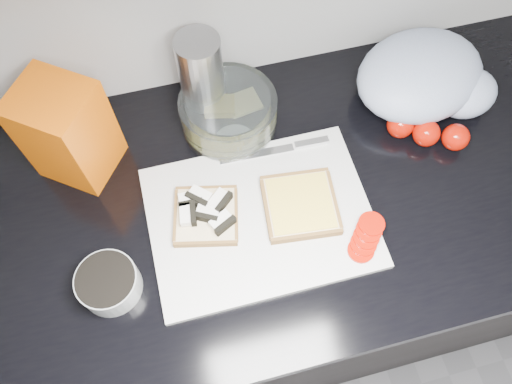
% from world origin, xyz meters
% --- Properties ---
extents(base_cabinet, '(3.50, 0.60, 0.86)m').
position_xyz_m(base_cabinet, '(0.00, 1.20, 0.43)').
color(base_cabinet, black).
rests_on(base_cabinet, ground).
extents(countertop, '(3.50, 0.64, 0.04)m').
position_xyz_m(countertop, '(0.00, 1.20, 0.88)').
color(countertop, black).
rests_on(countertop, base_cabinet).
extents(cutting_board, '(0.40, 0.30, 0.01)m').
position_xyz_m(cutting_board, '(-0.08, 1.15, 0.91)').
color(cutting_board, silver).
rests_on(cutting_board, countertop).
extents(bread_left, '(0.14, 0.14, 0.04)m').
position_xyz_m(bread_left, '(-0.18, 1.17, 0.92)').
color(bread_left, beige).
rests_on(bread_left, cutting_board).
extents(bread_right, '(0.15, 0.15, 0.02)m').
position_xyz_m(bread_right, '(-0.01, 1.15, 0.92)').
color(bread_right, beige).
rests_on(bread_right, cutting_board).
extents(tomato_slices, '(0.09, 0.10, 0.02)m').
position_xyz_m(tomato_slices, '(0.09, 1.06, 0.92)').
color(tomato_slices, '#AE1104').
rests_on(tomato_slices, cutting_board).
extents(knife, '(0.22, 0.02, 0.01)m').
position_xyz_m(knife, '(0.01, 1.28, 0.92)').
color(knife, silver).
rests_on(knife, cutting_board).
extents(seed_tub, '(0.10, 0.10, 0.05)m').
position_xyz_m(seed_tub, '(-0.36, 1.09, 0.93)').
color(seed_tub, '#999E9E').
rests_on(seed_tub, countertop).
extents(tub_lid, '(0.11, 0.11, 0.01)m').
position_xyz_m(tub_lid, '(-0.09, 1.29, 0.90)').
color(tub_lid, silver).
rests_on(tub_lid, countertop).
extents(glass_bowl, '(0.19, 0.19, 0.08)m').
position_xyz_m(glass_bowl, '(-0.09, 1.37, 0.94)').
color(glass_bowl, silver).
rests_on(glass_bowl, countertop).
extents(bread_bag, '(0.17, 0.17, 0.20)m').
position_xyz_m(bread_bag, '(-0.38, 1.36, 1.00)').
color(bread_bag, '#D74E03').
rests_on(bread_bag, countertop).
extents(steel_canister, '(0.08, 0.08, 0.20)m').
position_xyz_m(steel_canister, '(-0.13, 1.41, 1.00)').
color(steel_canister, '#A3A3A7').
rests_on(steel_canister, countertop).
extents(grocery_bag, '(0.32, 0.28, 0.12)m').
position_xyz_m(grocery_bag, '(0.31, 1.34, 0.96)').
color(grocery_bag, '#A8B6CF').
rests_on(grocery_bag, countertop).
extents(whole_tomatoes, '(0.15, 0.11, 0.05)m').
position_xyz_m(whole_tomatoes, '(0.28, 1.24, 0.93)').
color(whole_tomatoes, '#AE1104').
rests_on(whole_tomatoes, countertop).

